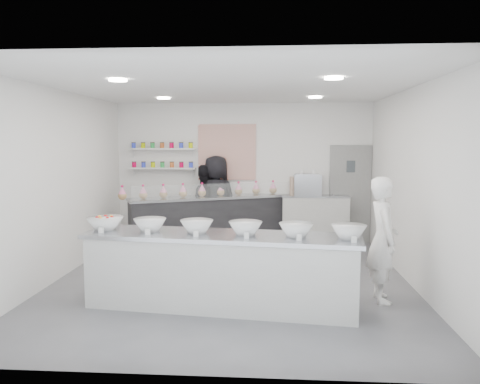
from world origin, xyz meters
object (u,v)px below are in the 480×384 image
back_bar (212,221)px  woman_prep (383,239)px  espresso_machine (307,185)px  staff_left (204,204)px  prep_counter (221,271)px  espresso_ledge (315,220)px  staff_right (216,200)px

back_bar → woman_prep: bearing=-73.5°
espresso_machine → staff_left: (-2.20, -0.10, -0.42)m
prep_counter → woman_prep: (2.17, 0.41, 0.36)m
espresso_machine → prep_counter: bearing=-109.6°
prep_counter → staff_left: 3.94m
back_bar → espresso_machine: size_ratio=5.97×
prep_counter → back_bar: (-0.59, 3.59, 0.03)m
prep_counter → espresso_machine: espresso_machine is taller
back_bar → woman_prep: size_ratio=1.98×
espresso_ledge → woman_prep: 3.60m
back_bar → espresso_ledge: back_bar is taller
espresso_ledge → staff_left: staff_left is taller
prep_counter → staff_left: staff_left is taller
woman_prep → staff_left: bearing=39.3°
espresso_ledge → prep_counter: bearing=-111.9°
woman_prep → staff_right: bearing=36.6°
woman_prep → prep_counter: bearing=99.0°
staff_right → woman_prep: bearing=149.1°
back_bar → staff_left: bearing=104.2°
espresso_ledge → staff_right: staff_right is taller
prep_counter → espresso_machine: bearing=77.1°
staff_right → prep_counter: bearing=118.7°
back_bar → staff_left: size_ratio=2.01×
prep_counter → espresso_ledge: 4.25m
back_bar → staff_right: 0.49m
staff_left → staff_right: 0.29m
espresso_machine → back_bar: bearing=-170.0°
woman_prep → staff_left: (-2.96, 3.43, -0.01)m
espresso_ledge → woman_prep: (0.59, -3.54, 0.33)m
espresso_ledge → espresso_machine: 0.76m
prep_counter → back_bar: back_bar is taller
espresso_ledge → espresso_machine: espresso_machine is taller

